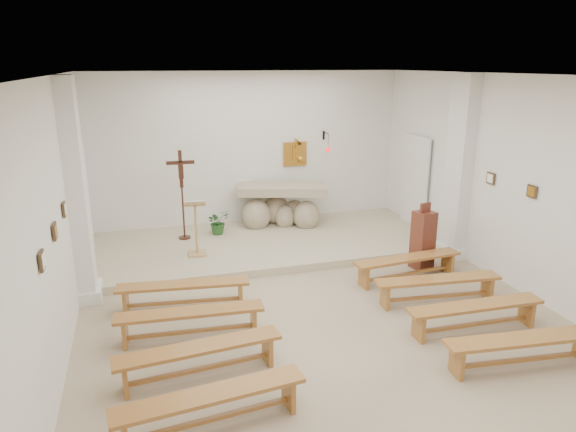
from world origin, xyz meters
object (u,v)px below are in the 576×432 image
object	(u,v)px
bench_right_third	(475,311)
bench_right_front	(408,263)
bench_left_third	(199,354)
crucifix_stand	(182,188)
bench_left_second	(190,318)
altar	(282,208)
bench_left_fourth	(211,402)
bench_right_second	(438,284)
bench_right_fourth	(523,345)
lectern	(196,227)
donation_pedestal	(423,240)
bench_left_front	(184,290)

from	to	relation	value
bench_right_third	bench_right_front	bearing A→B (deg)	91.89
bench_left_third	crucifix_stand	bearing A→B (deg)	80.87
bench_right_front	bench_left_second	bearing A→B (deg)	-171.34
altar	bench_left_fourth	distance (m)	6.57
bench_left_third	bench_left_second	bearing A→B (deg)	84.48
bench_right_second	bench_left_fourth	xyz separation A→B (m)	(-3.86, -1.89, 0.00)
bench_left_second	bench_right_second	distance (m)	3.86
bench_right_third	bench_right_fourth	size ratio (longest dim) A/B	0.99
bench_right_second	bench_right_third	bearing A→B (deg)	-83.91
lectern	bench_right_fourth	world-z (taller)	lectern
altar	bench_left_second	xyz separation A→B (m)	(-2.50, -4.18, -0.22)
bench_left_second	bench_right_third	bearing A→B (deg)	-9.53
donation_pedestal	bench_left_front	world-z (taller)	donation_pedestal
altar	bench_right_front	xyz separation A→B (m)	(1.36, -3.24, -0.22)
bench_left_fourth	bench_right_second	bearing A→B (deg)	19.99
donation_pedestal	bench_right_third	xyz separation A→B (m)	(-0.53, -2.31, -0.23)
donation_pedestal	bench_left_front	distance (m)	4.41
bench_right_front	altar	bearing A→B (deg)	107.65
crucifix_stand	bench_left_front	xyz separation A→B (m)	(-0.30, -2.92, -0.90)
bench_left_front	bench_right_front	xyz separation A→B (m)	(3.86, 0.00, 0.00)
crucifix_stand	bench_right_fourth	bearing A→B (deg)	-56.96
bench_left_second	bench_left_third	distance (m)	0.95
bench_right_front	bench_right_fourth	distance (m)	2.84
altar	bench_right_front	size ratio (longest dim) A/B	1.03
lectern	bench_left_fourth	world-z (taller)	lectern
altar	bench_left_fourth	world-z (taller)	altar
donation_pedestal	bench_left_fourth	xyz separation A→B (m)	(-4.38, -3.26, -0.23)
altar	crucifix_stand	xyz separation A→B (m)	(-2.19, -0.31, 0.68)
bench_right_fourth	donation_pedestal	bearing A→B (deg)	86.85
bench_right_fourth	lectern	bearing A→B (deg)	131.91
bench_left_fourth	donation_pedestal	bearing A→B (deg)	30.43
donation_pedestal	bench_right_third	distance (m)	2.38
bench_left_fourth	lectern	bearing A→B (deg)	78.53
bench_left_front	bench_right_front	size ratio (longest dim) A/B	1.00
lectern	bench_left_second	distance (m)	2.89
bench_left_fourth	bench_right_fourth	distance (m)	3.86
altar	bench_right_fourth	distance (m)	6.23
altar	bench_left_third	bearing A→B (deg)	-99.31
donation_pedestal	crucifix_stand	bearing A→B (deg)	136.91
donation_pedestal	bench_left_second	world-z (taller)	donation_pedestal
bench_left_front	bench_left_second	bearing A→B (deg)	-82.69
bench_left_second	bench_right_second	size ratio (longest dim) A/B	1.00
lectern	bench_left_fourth	distance (m)	4.76
crucifix_stand	bench_left_second	bearing A→B (deg)	-93.11
bench_left_second	bench_right_fourth	bearing A→B (deg)	-21.89
crucifix_stand	donation_pedestal	distance (m)	4.83
bench_right_third	bench_left_fourth	size ratio (longest dim) A/B	0.99
bench_left_front	bench_left_second	xyz separation A→B (m)	(0.00, -0.95, 0.00)
bench_right_front	bench_left_second	distance (m)	3.97
crucifix_stand	bench_left_front	world-z (taller)	crucifix_stand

